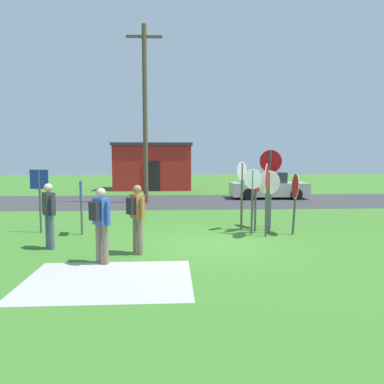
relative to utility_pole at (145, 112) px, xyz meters
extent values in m
plane|color=#3D7528|center=(2.47, -9.16, -4.64)|extent=(80.00, 80.00, 0.00)
cube|color=#38383A|center=(2.47, 0.57, -4.64)|extent=(60.00, 6.40, 0.01)
cube|color=#ADAAA3|center=(0.11, -11.86, -4.64)|extent=(3.20, 2.40, 0.01)
cube|color=#B2231E|center=(-0.05, 8.23, -3.06)|extent=(5.46, 3.51, 3.17)
cube|color=#383333|center=(-0.05, 8.23, -1.37)|extent=(5.66, 3.71, 0.20)
cube|color=black|center=(-0.05, 6.45, -3.59)|extent=(1.10, 0.08, 2.10)
cylinder|color=brown|center=(0.00, 0.00, -0.19)|extent=(0.24, 0.24, 8.92)
cube|color=brown|center=(0.00, 0.00, 3.67)|extent=(1.80, 0.12, 0.12)
cube|color=#B7B2A3|center=(6.88, 1.76, -4.12)|extent=(4.32, 1.84, 0.76)
cube|color=#2D333D|center=(6.63, 1.76, -3.44)|extent=(2.25, 1.55, 0.60)
cylinder|color=black|center=(8.22, 2.64, -4.32)|extent=(0.64, 0.23, 0.64)
cylinder|color=black|center=(8.20, 0.84, -4.32)|extent=(0.64, 0.23, 0.64)
cylinder|color=black|center=(5.56, 2.67, -4.32)|extent=(0.64, 0.23, 0.64)
cylinder|color=black|center=(5.54, 0.87, -4.32)|extent=(0.64, 0.23, 0.64)
cylinder|color=#474C4C|center=(4.32, -7.76, -3.70)|extent=(0.08, 0.10, 1.89)
cylinder|color=white|center=(4.32, -7.76, -3.06)|extent=(0.74, 0.14, 0.75)
cylinder|color=#B70F14|center=(4.31, -7.75, -3.06)|extent=(0.68, 0.13, 0.69)
cylinder|color=#474C4C|center=(4.13, -8.22, -3.60)|extent=(0.09, 0.09, 2.09)
cylinder|color=white|center=(4.13, -8.22, -2.91)|extent=(0.33, 0.79, 0.85)
cylinder|color=#B70F14|center=(4.14, -8.22, -2.91)|extent=(0.30, 0.74, 0.79)
cylinder|color=#474C4C|center=(3.99, -7.41, -3.69)|extent=(0.10, 0.10, 1.90)
cylinder|color=white|center=(3.99, -7.41, -3.06)|extent=(0.49, 0.60, 0.76)
cylinder|color=#B70F14|center=(4.00, -7.41, -3.06)|extent=(0.45, 0.56, 0.71)
cylinder|color=#474C4C|center=(3.78, -7.89, -3.67)|extent=(0.14, 0.15, 1.96)
cylinder|color=white|center=(3.78, -7.89, -2.94)|extent=(0.50, 0.41, 0.61)
cylinder|color=#B70F14|center=(3.79, -7.88, -2.94)|extent=(0.46, 0.39, 0.57)
cylinder|color=#474C4C|center=(4.63, -6.85, -3.45)|extent=(0.09, 0.09, 2.39)
cylinder|color=white|center=(4.63, -6.85, -2.61)|extent=(0.26, 0.83, 0.87)
cylinder|color=#B70F14|center=(4.64, -6.85, -2.61)|extent=(0.24, 0.77, 0.80)
cylinder|color=#474C4C|center=(5.07, -7.98, -3.74)|extent=(0.16, 0.08, 1.81)
cylinder|color=white|center=(5.07, -7.98, -3.16)|extent=(0.11, 0.78, 0.78)
cylinder|color=#B70F14|center=(5.06, -7.98, -3.16)|extent=(0.11, 0.72, 0.72)
cylinder|color=#474C4C|center=(4.48, -7.33, -3.37)|extent=(0.11, 0.13, 2.54)
cylinder|color=white|center=(4.48, -7.33, -2.42)|extent=(0.69, 0.33, 0.75)
cylinder|color=#B70F14|center=(4.47, -7.34, -2.42)|extent=(0.64, 0.31, 0.70)
cylinder|color=#474C4C|center=(3.59, -7.19, -3.56)|extent=(0.10, 0.10, 2.16)
cylinder|color=white|center=(3.59, -7.19, -2.74)|extent=(0.41, 0.47, 0.61)
cylinder|color=#B70F14|center=(3.58, -7.18, -2.74)|extent=(0.38, 0.44, 0.57)
cylinder|color=#7A6B56|center=(0.44, -9.87, -4.20)|extent=(0.14, 0.14, 0.88)
cylinder|color=#7A6B56|center=(0.56, -10.06, -4.20)|extent=(0.14, 0.14, 0.88)
cube|color=#B27533|center=(0.50, -9.97, -3.47)|extent=(0.38, 0.42, 0.58)
cylinder|color=#B27533|center=(0.37, -9.77, -3.49)|extent=(0.09, 0.09, 0.52)
cylinder|color=#B27533|center=(0.63, -10.17, -3.49)|extent=(0.09, 0.09, 0.52)
sphere|color=#9E7051|center=(0.50, -9.97, -3.06)|extent=(0.21, 0.21, 0.21)
cube|color=#232328|center=(0.36, -10.06, -3.45)|extent=(0.26, 0.29, 0.40)
cylinder|color=#7A6B56|center=(-0.30, -10.66, -4.20)|extent=(0.14, 0.14, 0.88)
cylinder|color=#7A6B56|center=(-0.13, -10.81, -4.20)|extent=(0.14, 0.14, 0.88)
cube|color=#3860B7|center=(-0.21, -10.73, -3.47)|extent=(0.41, 0.40, 0.58)
cylinder|color=#3860B7|center=(-0.39, -10.57, -3.49)|extent=(0.09, 0.09, 0.52)
cylinder|color=#3860B7|center=(-0.04, -10.89, -3.49)|extent=(0.09, 0.09, 0.52)
sphere|color=beige|center=(-0.21, -10.73, -3.06)|extent=(0.21, 0.21, 0.21)
cube|color=#232328|center=(-0.33, -10.86, -3.45)|extent=(0.29, 0.28, 0.40)
cylinder|color=#4C5670|center=(-1.87, -9.26, -4.20)|extent=(0.14, 0.14, 0.88)
cylinder|color=#4C5670|center=(-1.74, -9.43, -4.20)|extent=(0.14, 0.14, 0.88)
cube|color=#333338|center=(-1.81, -9.34, -3.47)|extent=(0.39, 0.42, 0.58)
cylinder|color=#333338|center=(-1.95, -9.15, -3.49)|extent=(0.09, 0.09, 0.52)
cylinder|color=#333338|center=(-1.66, -9.53, -3.49)|extent=(0.09, 0.09, 0.52)
sphere|color=beige|center=(-1.81, -9.34, -3.06)|extent=(0.21, 0.21, 0.21)
cylinder|color=#4C4C51|center=(-1.41, -7.67, -3.83)|extent=(0.06, 0.06, 1.64)
cube|color=#1E389E|center=(-1.41, -7.67, -3.31)|extent=(0.12, 0.60, 0.60)
cylinder|color=#4C4C51|center=(-2.77, -7.26, -3.66)|extent=(0.06, 0.06, 1.97)
cube|color=#1E389E|center=(-2.77, -7.26, -2.97)|extent=(0.60, 0.13, 0.60)
camera|label=1|loc=(1.34, -18.70, -2.29)|focal=33.89mm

